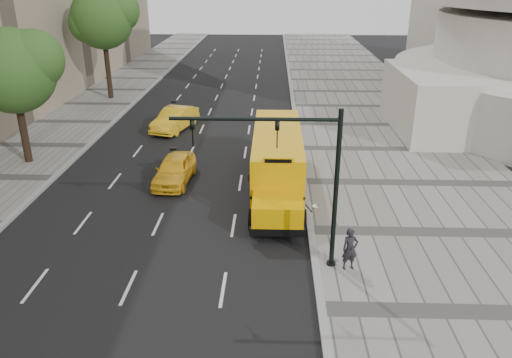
{
  "coord_description": "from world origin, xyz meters",
  "views": [
    {
      "loc": [
        4.24,
        -25.26,
        10.77
      ],
      "look_at": [
        3.5,
        -4.0,
        1.9
      ],
      "focal_mm": 35.0,
      "sensor_mm": 36.0,
      "label": 1
    }
  ],
  "objects_px": {
    "taxi_near": "(174,170)",
    "taxi_far": "(175,119)",
    "tree_b": "(14,70)",
    "school_bus": "(277,156)",
    "traffic_signal": "(298,170)",
    "pedestrian": "(350,249)",
    "tree_c": "(103,17)"
  },
  "relations": [
    {
      "from": "taxi_near",
      "to": "taxi_far",
      "type": "distance_m",
      "value": 10.0
    },
    {
      "from": "taxi_far",
      "to": "pedestrian",
      "type": "distance_m",
      "value": 21.06
    },
    {
      "from": "tree_b",
      "to": "taxi_far",
      "type": "xyz_separation_m",
      "value": [
        7.5,
        7.24,
        -4.82
      ]
    },
    {
      "from": "tree_c",
      "to": "taxi_far",
      "type": "bearing_deg",
      "value": -50.78
    },
    {
      "from": "tree_c",
      "to": "traffic_signal",
      "type": "relative_size",
      "value": 1.52
    },
    {
      "from": "tree_c",
      "to": "pedestrian",
      "type": "xyz_separation_m",
      "value": [
        17.64,
        -27.63,
        -6.14
      ]
    },
    {
      "from": "tree_c",
      "to": "taxi_near",
      "type": "relative_size",
      "value": 2.22
    },
    {
      "from": "taxi_far",
      "to": "pedestrian",
      "type": "relative_size",
      "value": 2.88
    },
    {
      "from": "tree_c",
      "to": "taxi_near",
      "type": "bearing_deg",
      "value": -63.97
    },
    {
      "from": "tree_b",
      "to": "pedestrian",
      "type": "xyz_separation_m",
      "value": [
        17.65,
        -11.21,
        -4.62
      ]
    },
    {
      "from": "tree_b",
      "to": "tree_c",
      "type": "relative_size",
      "value": 0.82
    },
    {
      "from": "pedestrian",
      "to": "traffic_signal",
      "type": "bearing_deg",
      "value": 158.77
    },
    {
      "from": "taxi_near",
      "to": "taxi_far",
      "type": "xyz_separation_m",
      "value": [
        -1.8,
        9.84,
        0.06
      ]
    },
    {
      "from": "taxi_far",
      "to": "traffic_signal",
      "type": "bearing_deg",
      "value": -50.02
    },
    {
      "from": "tree_b",
      "to": "pedestrian",
      "type": "distance_m",
      "value": 21.42
    },
    {
      "from": "taxi_near",
      "to": "traffic_signal",
      "type": "height_order",
      "value": "traffic_signal"
    },
    {
      "from": "taxi_near",
      "to": "traffic_signal",
      "type": "relative_size",
      "value": 0.69
    },
    {
      "from": "tree_b",
      "to": "school_bus",
      "type": "distance_m",
      "value": 15.7
    },
    {
      "from": "tree_c",
      "to": "taxi_near",
      "type": "xyz_separation_m",
      "value": [
        9.29,
        -19.02,
        -6.39
      ]
    },
    {
      "from": "taxi_near",
      "to": "taxi_far",
      "type": "relative_size",
      "value": 0.89
    },
    {
      "from": "taxi_far",
      "to": "traffic_signal",
      "type": "xyz_separation_m",
      "value": [
        8.1,
        -18.19,
        3.28
      ]
    },
    {
      "from": "tree_b",
      "to": "traffic_signal",
      "type": "distance_m",
      "value": 19.12
    },
    {
      "from": "school_bus",
      "to": "traffic_signal",
      "type": "relative_size",
      "value": 1.81
    },
    {
      "from": "pedestrian",
      "to": "tree_c",
      "type": "bearing_deg",
      "value": 108.79
    },
    {
      "from": "traffic_signal",
      "to": "tree_b",
      "type": "bearing_deg",
      "value": 144.96
    },
    {
      "from": "pedestrian",
      "to": "taxi_far",
      "type": "bearing_deg",
      "value": 105.05
    },
    {
      "from": "tree_b",
      "to": "taxi_near",
      "type": "bearing_deg",
      "value": -15.59
    },
    {
      "from": "taxi_far",
      "to": "tree_b",
      "type": "bearing_deg",
      "value": -120.02
    },
    {
      "from": "tree_b",
      "to": "school_bus",
      "type": "bearing_deg",
      "value": -11.5
    },
    {
      "from": "school_bus",
      "to": "taxi_near",
      "type": "distance_m",
      "value": 5.72
    },
    {
      "from": "taxi_near",
      "to": "traffic_signal",
      "type": "bearing_deg",
      "value": -49.34
    },
    {
      "from": "taxi_near",
      "to": "tree_b",
      "type": "bearing_deg",
      "value": 168.01
    }
  ]
}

